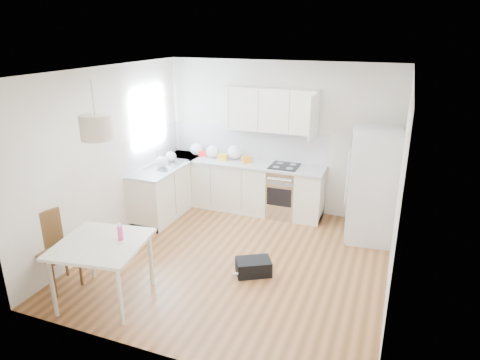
{
  "coord_description": "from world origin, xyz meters",
  "views": [
    {
      "loc": [
        2.04,
        -5.15,
        3.21
      ],
      "look_at": [
        -0.1,
        0.4,
        1.09
      ],
      "focal_mm": 32.0,
      "sensor_mm": 36.0,
      "label": 1
    }
  ],
  "objects_px": {
    "dining_table": "(102,249)",
    "dining_chair": "(57,252)",
    "refrigerator": "(374,185)",
    "gym_bag": "(253,267)"
  },
  "relations": [
    {
      "from": "dining_table",
      "to": "dining_chair",
      "type": "distance_m",
      "value": 0.77
    },
    {
      "from": "refrigerator",
      "to": "dining_table",
      "type": "relative_size",
      "value": 1.53
    },
    {
      "from": "dining_chair",
      "to": "gym_bag",
      "type": "height_order",
      "value": "dining_chair"
    },
    {
      "from": "dining_table",
      "to": "gym_bag",
      "type": "xyz_separation_m",
      "value": [
        1.51,
        1.21,
        -0.6
      ]
    },
    {
      "from": "dining_table",
      "to": "dining_chair",
      "type": "bearing_deg",
      "value": 168.99
    },
    {
      "from": "refrigerator",
      "to": "gym_bag",
      "type": "height_order",
      "value": "refrigerator"
    },
    {
      "from": "refrigerator",
      "to": "gym_bag",
      "type": "distance_m",
      "value": 2.36
    },
    {
      "from": "refrigerator",
      "to": "dining_table",
      "type": "bearing_deg",
      "value": -141.03
    },
    {
      "from": "refrigerator",
      "to": "gym_bag",
      "type": "bearing_deg",
      "value": -134.84
    },
    {
      "from": "dining_table",
      "to": "dining_chair",
      "type": "xyz_separation_m",
      "value": [
        -0.74,
        0.03,
        -0.2
      ]
    }
  ]
}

